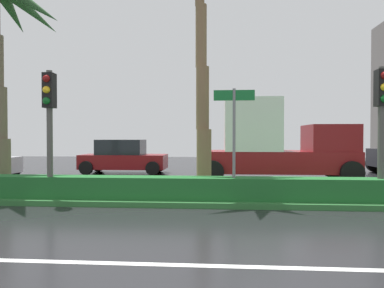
{
  "coord_description": "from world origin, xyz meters",
  "views": [
    {
      "loc": [
        0.32,
        -3.01,
        1.84
      ],
      "look_at": [
        -0.74,
        11.14,
        1.57
      ],
      "focal_mm": 33.1,
      "sensor_mm": 36.0,
      "label": 1
    }
  ],
  "objects": [
    {
      "name": "street_name_sign",
      "position": [
        0.74,
        6.57,
        2.08
      ],
      "size": [
        1.1,
        0.08,
        3.0
      ],
      "color": "slate",
      "rests_on": "median_strip"
    },
    {
      "name": "box_truck_lead",
      "position": [
        2.71,
        12.26,
        1.55
      ],
      "size": [
        6.4,
        2.64,
        3.46
      ],
      "color": "maroon",
      "rests_on": "ground_plane"
    },
    {
      "name": "car_in_traffic_second",
      "position": [
        -4.55,
        14.75,
        0.83
      ],
      "size": [
        4.3,
        2.02,
        1.72
      ],
      "color": "maroon",
      "rests_on": "ground_plane"
    },
    {
      "name": "traffic_signal_median_left",
      "position": [
        -4.32,
        6.4,
        2.58
      ],
      "size": [
        0.28,
        0.43,
        3.53
      ],
      "color": "#4C4C47",
      "rests_on": "median_strip"
    },
    {
      "name": "median_hedge",
      "position": [
        0.0,
        6.6,
        0.45
      ],
      "size": [
        76.5,
        0.7,
        0.6
      ],
      "color": "#1E6028",
      "rests_on": "median_strip"
    },
    {
      "name": "near_lane_divider_stripe",
      "position": [
        0.0,
        2.0,
        0.0
      ],
      "size": [
        81.0,
        0.14,
        0.01
      ],
      "primitive_type": "cube",
      "color": "white",
      "rests_on": "ground_plane"
    },
    {
      "name": "median_strip",
      "position": [
        0.0,
        8.0,
        0.07
      ],
      "size": [
        85.5,
        4.0,
        0.15
      ],
      "primitive_type": "cube",
      "color": "#2D6B33",
      "rests_on": "ground_plane"
    },
    {
      "name": "ground_plane",
      "position": [
        0.0,
        9.0,
        -0.05
      ],
      "size": [
        90.0,
        42.0,
        0.1
      ],
      "primitive_type": "cube",
      "color": "black"
    },
    {
      "name": "traffic_signal_median_right",
      "position": [
        4.59,
        6.62,
        2.59
      ],
      "size": [
        0.28,
        0.43,
        3.54
      ],
      "color": "#4C4C47",
      "rests_on": "median_strip"
    }
  ]
}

